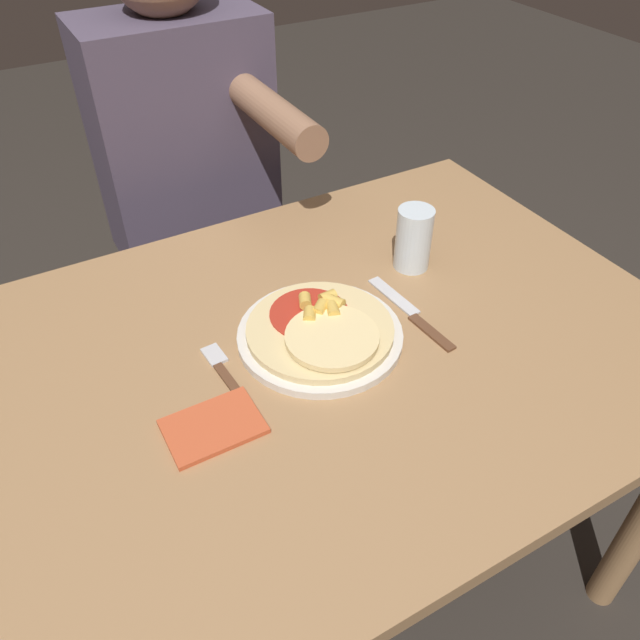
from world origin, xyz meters
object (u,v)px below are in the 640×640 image
(plate, at_px, (320,335))
(person_diner, at_px, (189,163))
(dining_table, at_px, (299,398))
(drinking_glass, at_px, (414,239))
(pizza, at_px, (322,329))
(fork, at_px, (227,376))
(knife, at_px, (412,313))

(plate, relative_size, person_diner, 0.21)
(plate, distance_m, person_diner, 0.68)
(dining_table, bearing_deg, drinking_glass, 20.27)
(plate, xyz_separation_m, pizza, (0.00, -0.00, 0.02))
(fork, bearing_deg, knife, -3.03)
(plate, height_order, fork, plate)
(plate, xyz_separation_m, fork, (-0.17, -0.01, -0.00))
(dining_table, xyz_separation_m, plate, (0.05, 0.01, 0.11))
(pizza, bearing_deg, knife, -6.60)
(dining_table, relative_size, plate, 4.73)
(pizza, distance_m, drinking_glass, 0.27)
(plate, relative_size, knife, 1.22)
(dining_table, bearing_deg, pizza, 11.86)
(fork, distance_m, drinking_glass, 0.43)
(plate, height_order, person_diner, person_diner)
(pizza, height_order, knife, pizza)
(plate, distance_m, pizza, 0.02)
(fork, height_order, person_diner, person_diner)
(pizza, relative_size, drinking_glass, 2.01)
(dining_table, xyz_separation_m, pizza, (0.05, 0.01, 0.13))
(knife, bearing_deg, pizza, 173.40)
(drinking_glass, bearing_deg, plate, -159.08)
(pizza, bearing_deg, plate, 108.26)
(dining_table, distance_m, pizza, 0.14)
(fork, xyz_separation_m, person_diner, (0.19, 0.68, 0.01))
(knife, bearing_deg, dining_table, 177.76)
(dining_table, height_order, person_diner, person_diner)
(dining_table, distance_m, plate, 0.12)
(plate, distance_m, fork, 0.17)
(dining_table, relative_size, drinking_glass, 10.73)
(dining_table, xyz_separation_m, fork, (-0.12, 0.01, 0.10))
(dining_table, height_order, knife, knife)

